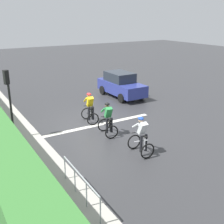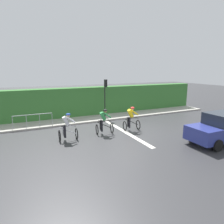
{
  "view_description": "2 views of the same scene",
  "coord_description": "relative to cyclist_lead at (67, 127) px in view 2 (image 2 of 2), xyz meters",
  "views": [
    {
      "loc": [
        6.57,
        13.01,
        5.66
      ],
      "look_at": [
        -0.56,
        1.29,
        0.95
      ],
      "focal_mm": 45.53,
      "sensor_mm": 36.0,
      "label": 1
    },
    {
      "loc": [
        -11.91,
        6.85,
        4.27
      ],
      "look_at": [
        0.9,
        0.82,
        1.21
      ],
      "focal_mm": 32.52,
      "sensor_mm": 36.0,
      "label": 2
    }
  ],
  "objects": [
    {
      "name": "ground_plane",
      "position": [
        0.18,
        -4.3,
        -0.8
      ],
      "size": [
        80.0,
        80.0,
        0.0
      ],
      "primitive_type": "plane",
      "color": "#333335"
    },
    {
      "name": "sidewalk_kerb",
      "position": [
        4.52,
        -2.3,
        -0.74
      ],
      "size": [
        2.8,
        24.86,
        0.12
      ],
      "primitive_type": "cube",
      "color": "#ADA89E",
      "rests_on": "ground"
    },
    {
      "name": "stone_wall_low",
      "position": [
        5.42,
        -2.3,
        -0.48
      ],
      "size": [
        0.44,
        24.86,
        0.64
      ],
      "primitive_type": "cube",
      "color": "gray",
      "rests_on": "ground"
    },
    {
      "name": "hedge_wall",
      "position": [
        5.72,
        -2.3,
        0.51
      ],
      "size": [
        1.1,
        24.86,
        2.61
      ],
      "primitive_type": "cube",
      "color": "#387533",
      "rests_on": "ground"
    },
    {
      "name": "road_marking_stop_line",
      "position": [
        0.18,
        -3.93,
        -0.79
      ],
      "size": [
        7.0,
        0.3,
        0.01
      ],
      "primitive_type": "cube",
      "color": "silver",
      "rests_on": "ground"
    },
    {
      "name": "cyclist_lead",
      "position": [
        0.0,
        0.0,
        0.0
      ],
      "size": [
        0.73,
        1.11,
        1.66
      ],
      "color": "black",
      "rests_on": "ground"
    },
    {
      "name": "cyclist_second",
      "position": [
        0.18,
        -2.47,
        0.0
      ],
      "size": [
        0.83,
        1.17,
        1.66
      ],
      "color": "black",
      "rests_on": "ground"
    },
    {
      "name": "cyclist_mid",
      "position": [
        0.13,
        -4.52,
        0.0
      ],
      "size": [
        0.82,
        1.16,
        1.66
      ],
      "color": "black",
      "rests_on": "ground"
    },
    {
      "name": "car_navy",
      "position": [
        -4.2,
        -8.04,
        0.08
      ],
      "size": [
        1.91,
        4.11,
        1.76
      ],
      "color": "navy",
      "rests_on": "ground"
    },
    {
      "name": "traffic_light_near_crossing",
      "position": [
        4.3,
        -4.36,
        1.43
      ],
      "size": [
        0.25,
        0.31,
        3.34
      ],
      "color": "black",
      "rests_on": "ground"
    },
    {
      "name": "pedestrian_railing_kerbside",
      "position": [
        3.62,
        1.67,
        -0.04
      ],
      "size": [
        0.12,
        2.73,
        1.03
      ],
      "color": "#999EA3",
      "rests_on": "ground"
    }
  ]
}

